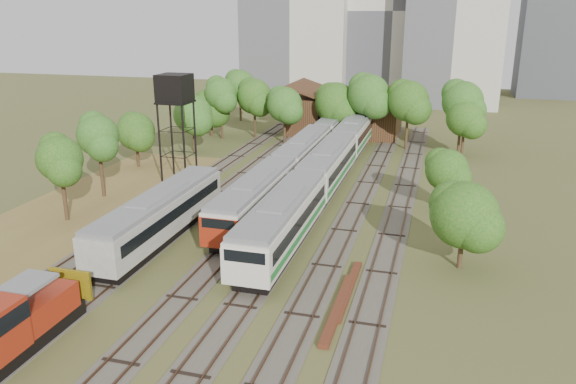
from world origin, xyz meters
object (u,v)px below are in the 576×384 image
(railcar_green_set, at_px, (328,166))
(water_tower, at_px, (175,91))
(shunter_locomotive, at_px, (14,321))
(railcar_red_set, at_px, (283,173))

(railcar_green_set, xyz_separation_m, water_tower, (-16.39, -1.92, 7.52))
(railcar_green_set, height_order, water_tower, water_tower)
(railcar_green_set, relative_size, shunter_locomotive, 6.43)
(shunter_locomotive, xyz_separation_m, water_tower, (-6.39, 32.84, 7.87))
(water_tower, bearing_deg, railcar_red_set, -6.79)
(railcar_green_set, xyz_separation_m, shunter_locomotive, (-10.00, -34.76, -0.34))
(shunter_locomotive, relative_size, water_tower, 0.71)
(railcar_red_set, bearing_deg, railcar_green_set, 40.28)
(railcar_red_set, relative_size, water_tower, 3.01)
(railcar_red_set, height_order, water_tower, water_tower)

